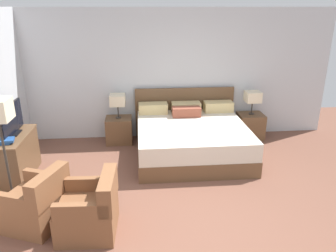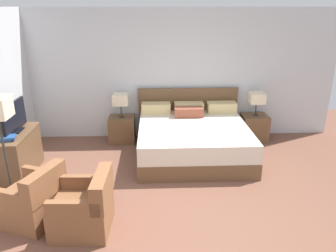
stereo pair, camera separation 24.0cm
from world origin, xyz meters
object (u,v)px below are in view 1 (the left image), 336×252
nightstand_right (250,126)px  armchair_companion (91,211)px  table_lamp_left (118,100)px  table_lamp_right (253,97)px  book_blue_cover (5,140)px  nightstand_left (119,130)px  dresser (16,156)px  armchair_by_window (36,204)px  bed (191,138)px  book_red_cover (3,143)px  tv (12,120)px

nightstand_right → armchair_companion: (-2.92, -2.81, 0.03)m
table_lamp_left → table_lamp_right: size_ratio=1.00×
table_lamp_left → book_blue_cover: (-1.55, -1.63, -0.11)m
nightstand_left → dresser: bearing=-139.7°
nightstand_right → dresser: (-4.29, -1.33, 0.11)m
table_lamp_right → book_blue_cover: table_lamp_right is taller
dresser → table_lamp_left: bearing=40.3°
book_blue_cover → table_lamp_right: bearing=20.9°
nightstand_left → armchair_companion: armchair_companion is taller
armchair_by_window → nightstand_left: bearing=70.8°
bed → book_blue_cover: 3.10m
bed → armchair_companion: size_ratio=2.69×
armchair_by_window → armchair_companion: size_ratio=1.17×
dresser → armchair_by_window: armchair_by_window is taller
bed → book_blue_cover: bearing=-162.1°
book_red_cover → book_blue_cover: size_ratio=0.85×
table_lamp_left → tv: (-1.56, -1.25, 0.07)m
dresser → nightstand_left: bearing=40.3°
bed → book_blue_cover: bed is taller
book_blue_cover → armchair_by_window: bearing=-56.3°
bed → nightstand_right: 1.53m
table_lamp_left → tv: 2.00m
tv → book_blue_cover: (0.01, -0.39, -0.18)m
tv → dresser: bearing=-91.8°
nightstand_right → book_blue_cover: size_ratio=2.07×
table_lamp_left → dresser: table_lamp_left is taller
bed → tv: tv is taller
table_lamp_right → tv: 4.46m
bed → table_lamp_right: bed is taller
dresser → armchair_companion: (1.36, -1.49, -0.09)m
nightstand_left → armchair_by_window: (-0.90, -2.61, 0.03)m
nightstand_left → dresser: dresser is taller
armchair_by_window → tv: bearing=115.8°
table_lamp_left → armchair_companion: bearing=-94.1°
book_red_cover → armchair_companion: (1.38, -1.18, -0.45)m
table_lamp_right → armchair_companion: bearing=-136.1°
book_blue_cover → book_red_cover: bearing=180.0°
bed → table_lamp_left: size_ratio=4.27×
nightstand_right → book_red_cover: (-4.30, -1.63, 0.48)m
table_lamp_left → armchair_by_window: 2.82m
bed → armchair_by_window: 2.97m
armchair_companion → nightstand_left: bearing=85.9°
table_lamp_right → armchair_by_window: 4.51m
nightstand_left → table_lamp_left: bearing=90.0°
nightstand_left → table_lamp_left: size_ratio=1.08×
nightstand_right → table_lamp_left: 2.79m
tv → book_blue_cover: size_ratio=3.40×
bed → dresser: (-2.93, -0.63, 0.05)m
book_red_cover → armchair_by_window: bearing=-55.2°
book_blue_cover → armchair_companion: (1.35, -1.18, -0.49)m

